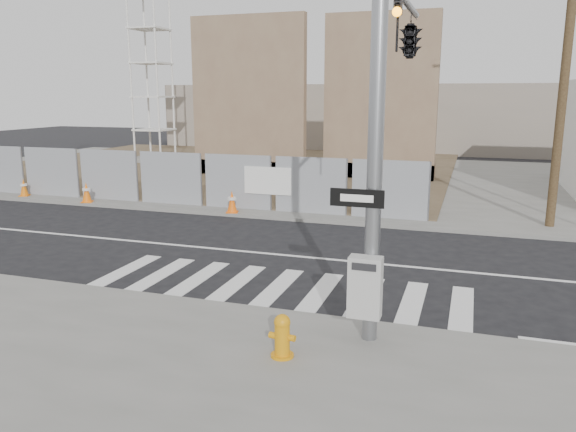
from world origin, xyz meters
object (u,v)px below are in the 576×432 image
(traffic_cone_b, at_px, (87,192))
(traffic_cone_c, at_px, (232,202))
(traffic_cone_d, at_px, (317,202))
(traffic_cone_a, at_px, (24,187))
(crane_tower, at_px, (149,13))
(signal_pole, at_px, (400,69))
(fire_hydrant, at_px, (282,336))

(traffic_cone_b, bearing_deg, traffic_cone_c, -0.00)
(traffic_cone_d, bearing_deg, traffic_cone_a, -176.67)
(traffic_cone_b, bearing_deg, traffic_cone_d, 6.78)
(crane_tower, relative_size, traffic_cone_a, 24.96)
(signal_pole, xyz_separation_m, crane_tower, (-17.49, 19.05, 4.24))
(crane_tower, xyz_separation_m, traffic_cone_d, (13.75, -11.70, -8.56))
(traffic_cone_b, bearing_deg, traffic_cone_a, 174.05)
(traffic_cone_c, height_order, traffic_cone_d, traffic_cone_c)
(crane_tower, distance_m, traffic_cone_a, 15.14)
(traffic_cone_a, distance_m, traffic_cone_b, 3.42)
(signal_pole, height_order, traffic_cone_c, signal_pole)
(fire_hydrant, distance_m, traffic_cone_d, 11.51)
(traffic_cone_a, distance_m, traffic_cone_c, 9.63)
(traffic_cone_b, bearing_deg, fire_hydrant, -41.18)
(crane_tower, bearing_deg, fire_hydrant, -54.63)
(signal_pole, bearing_deg, traffic_cone_a, 157.80)
(signal_pole, bearing_deg, fire_hydrant, -107.33)
(fire_hydrant, xyz_separation_m, traffic_cone_d, (-2.53, 11.23, -0.01))
(signal_pole, height_order, fire_hydrant, signal_pole)
(traffic_cone_c, bearing_deg, traffic_cone_d, 20.74)
(traffic_cone_a, bearing_deg, crane_tower, 95.87)
(fire_hydrant, height_order, traffic_cone_d, fire_hydrant)
(traffic_cone_b, relative_size, traffic_cone_d, 1.12)
(traffic_cone_a, bearing_deg, fire_hydrant, -35.00)
(traffic_cone_c, bearing_deg, traffic_cone_b, 180.00)
(traffic_cone_b, xyz_separation_m, traffic_cone_d, (9.08, 1.08, -0.04))
(fire_hydrant, relative_size, traffic_cone_d, 1.02)
(traffic_cone_a, bearing_deg, traffic_cone_c, -2.11)
(crane_tower, height_order, fire_hydrant, crane_tower)
(signal_pole, height_order, traffic_cone_b, signal_pole)
(fire_hydrant, height_order, traffic_cone_c, traffic_cone_c)
(crane_tower, xyz_separation_m, traffic_cone_b, (4.68, -12.78, -8.52))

